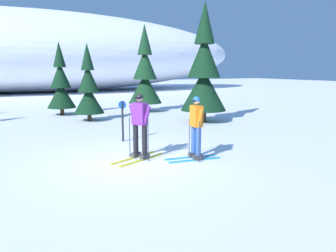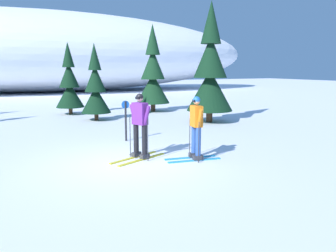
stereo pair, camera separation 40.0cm
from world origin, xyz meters
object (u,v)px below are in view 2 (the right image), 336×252
(skier_purple_jacket, at_px, (140,124))
(pine_tree_right, at_px, (153,76))
(pine_tree_far_right, at_px, (210,73))
(skier_orange_jacket, at_px, (196,127))
(trail_marker_post, at_px, (126,118))
(pine_tree_center_right, at_px, (95,89))
(pine_tree_center_left, at_px, (69,84))

(skier_purple_jacket, relative_size, pine_tree_right, 0.36)
(skier_purple_jacket, height_order, pine_tree_far_right, pine_tree_far_right)
(pine_tree_right, xyz_separation_m, pine_tree_far_right, (0.86, -4.88, 0.22))
(skier_orange_jacket, relative_size, trail_marker_post, 1.25)
(pine_tree_far_right, bearing_deg, pine_tree_right, 99.94)
(pine_tree_center_right, bearing_deg, pine_tree_center_left, 105.68)
(pine_tree_center_left, distance_m, pine_tree_center_right, 2.91)
(pine_tree_center_left, distance_m, pine_tree_right, 4.78)
(skier_purple_jacket, bearing_deg, pine_tree_right, 64.96)
(pine_tree_center_right, height_order, pine_tree_far_right, pine_tree_far_right)
(pine_tree_center_right, xyz_separation_m, pine_tree_right, (3.90, 1.96, 0.56))
(skier_orange_jacket, bearing_deg, pine_tree_center_right, 95.42)
(pine_tree_right, height_order, pine_tree_far_right, pine_tree_far_right)
(pine_tree_far_right, height_order, trail_marker_post, pine_tree_far_right)
(trail_marker_post, bearing_deg, skier_orange_jacket, -72.57)
(skier_purple_jacket, xyz_separation_m, trail_marker_post, (0.38, 2.41, -0.17))
(pine_tree_center_left, height_order, pine_tree_center_right, pine_tree_center_left)
(pine_tree_center_left, relative_size, pine_tree_far_right, 0.71)
(skier_purple_jacket, xyz_separation_m, pine_tree_center_left, (-0.20, 10.44, 0.69))
(trail_marker_post, bearing_deg, skier_purple_jacket, -98.98)
(pine_tree_right, distance_m, trail_marker_post, 8.38)
(skier_orange_jacket, height_order, pine_tree_far_right, pine_tree_far_right)
(skier_orange_jacket, height_order, pine_tree_right, pine_tree_right)
(pine_tree_center_left, relative_size, pine_tree_center_right, 1.06)
(skier_purple_jacket, bearing_deg, trail_marker_post, 81.02)
(pine_tree_center_right, relative_size, pine_tree_far_right, 0.67)
(skier_purple_jacket, relative_size, trail_marker_post, 1.30)
(pine_tree_center_left, xyz_separation_m, trail_marker_post, (0.58, -8.03, -0.85))
(pine_tree_right, bearing_deg, pine_tree_far_right, -80.06)
(pine_tree_center_left, bearing_deg, skier_purple_jacket, -88.88)
(pine_tree_right, relative_size, pine_tree_far_right, 0.91)
(skier_purple_jacket, height_order, trail_marker_post, skier_purple_jacket)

